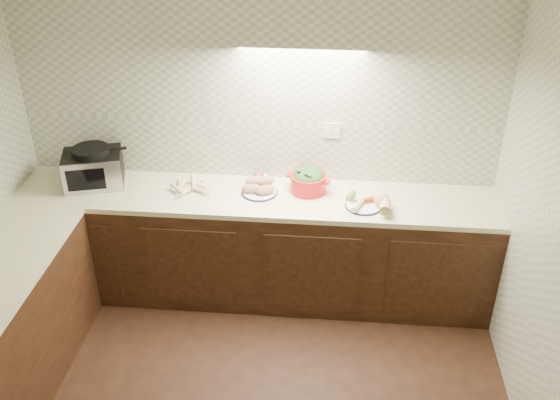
# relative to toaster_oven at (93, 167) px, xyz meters

# --- Properties ---
(room) EXTENTS (3.60, 3.60, 2.60)m
(room) POSITION_rel_toaster_oven_xyz_m (1.24, -1.56, 0.59)
(room) COLOR black
(room) RESTS_ON ground
(counter) EXTENTS (3.60, 3.60, 0.90)m
(counter) POSITION_rel_toaster_oven_xyz_m (0.56, -0.88, -0.59)
(counter) COLOR black
(counter) RESTS_ON ground
(toaster_oven) EXTENTS (0.50, 0.43, 0.30)m
(toaster_oven) POSITION_rel_toaster_oven_xyz_m (0.00, 0.00, 0.00)
(toaster_oven) COLOR black
(toaster_oven) RESTS_ON counter
(parsnip_pile) EXTENTS (0.29, 0.27, 0.06)m
(parsnip_pile) POSITION_rel_toaster_oven_xyz_m (0.73, -0.05, -0.11)
(parsnip_pile) COLOR #F5F0C3
(parsnip_pile) RESTS_ON counter
(sweet_potato_plate) EXTENTS (0.27, 0.27, 0.12)m
(sweet_potato_plate) POSITION_rel_toaster_oven_xyz_m (1.27, -0.02, -0.09)
(sweet_potato_plate) COLOR #121C40
(sweet_potato_plate) RESTS_ON counter
(onion_bowl) EXTENTS (0.16, 0.16, 0.12)m
(onion_bowl) POSITION_rel_toaster_oven_xyz_m (1.26, 0.09, -0.10)
(onion_bowl) COLOR black
(onion_bowl) RESTS_ON counter
(dutch_oven) EXTENTS (0.34, 0.34, 0.19)m
(dutch_oven) POSITION_rel_toaster_oven_xyz_m (1.63, 0.04, -0.05)
(dutch_oven) COLOR red
(dutch_oven) RESTS_ON counter
(veg_plate) EXTENTS (0.35, 0.29, 0.13)m
(veg_plate) POSITION_rel_toaster_oven_xyz_m (2.10, -0.15, -0.10)
(veg_plate) COLOR #121C40
(veg_plate) RESTS_ON counter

